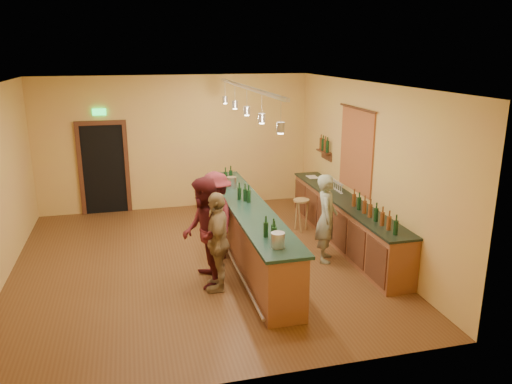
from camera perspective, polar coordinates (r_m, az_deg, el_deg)
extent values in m
plane|color=brown|center=(9.30, -6.64, -8.01)|extent=(7.00, 7.00, 0.00)
cube|color=silver|center=(8.52, -7.34, 12.05)|extent=(6.50, 7.00, 0.02)
cube|color=#DFBD53|center=(12.18, -9.14, 5.55)|extent=(6.50, 0.02, 3.20)
cube|color=#DFBD53|center=(5.49, -2.14, -7.26)|extent=(6.50, 0.02, 3.20)
cube|color=#DFBD53|center=(9.71, 12.42, 2.73)|extent=(0.02, 7.00, 3.20)
cube|color=black|center=(12.24, -16.96, 2.47)|extent=(0.95, 0.06, 2.10)
cube|color=#442214|center=(12.26, -19.41, 2.27)|extent=(0.10, 0.08, 2.10)
cube|color=#442214|center=(12.20, -14.51, 2.62)|extent=(0.10, 0.08, 2.10)
cube|color=#442214|center=(12.02, -17.39, 7.55)|extent=(1.15, 0.08, 0.10)
cube|color=#19E54C|center=(11.98, -17.49, 8.72)|extent=(0.30, 0.04, 0.15)
cube|color=maroon|center=(10.00, 11.39, 4.63)|extent=(0.03, 1.40, 1.60)
cube|color=#442214|center=(11.38, 7.76, 4.62)|extent=(0.16, 0.55, 0.03)
cube|color=#442214|center=(11.42, 8.07, 4.14)|extent=(0.03, 0.55, 0.18)
cube|color=brown|center=(10.09, 10.10, -3.46)|extent=(0.55, 4.50, 0.90)
cube|color=black|center=(9.94, 10.23, -0.91)|extent=(0.60, 4.55, 0.04)
cylinder|color=silver|center=(11.07, 7.50, 1.31)|extent=(0.09, 0.09, 0.09)
cube|color=silver|center=(11.52, 6.45, 1.72)|extent=(0.22, 0.30, 0.01)
cube|color=brown|center=(9.26, -0.98, -4.66)|extent=(0.60, 5.00, 1.00)
cube|color=#173027|center=(9.09, -0.99, -1.56)|extent=(0.70, 5.10, 0.05)
cylinder|color=silver|center=(9.32, -3.14, -6.86)|extent=(0.05, 5.00, 0.05)
cylinder|color=silver|center=(7.12, 2.51, -5.50)|extent=(0.20, 0.20, 0.22)
cylinder|color=silver|center=(10.17, -2.83, 1.12)|extent=(0.20, 0.20, 0.22)
cube|color=silver|center=(8.69, -1.06, 11.86)|extent=(0.06, 4.60, 0.05)
cylinder|color=silver|center=(6.78, 2.86, 9.06)|extent=(0.01, 0.01, 0.35)
cylinder|color=#A5A5AD|center=(6.81, 2.84, 7.39)|extent=(0.11, 0.11, 0.14)
cylinder|color=#FFEABF|center=(6.82, 2.83, 6.72)|extent=(0.08, 0.08, 0.02)
cylinder|color=silver|center=(7.74, 0.67, 9.94)|extent=(0.01, 0.01, 0.35)
cylinder|color=#A5A5AD|center=(7.76, 0.66, 8.47)|extent=(0.11, 0.11, 0.14)
cylinder|color=#FFEABF|center=(7.77, 0.66, 7.88)|extent=(0.08, 0.08, 0.02)
cylinder|color=silver|center=(8.70, -1.05, 10.61)|extent=(0.01, 0.01, 0.35)
cylinder|color=#A5A5AD|center=(8.73, -1.05, 9.30)|extent=(0.11, 0.11, 0.14)
cylinder|color=#FFEABF|center=(8.74, -1.04, 8.78)|extent=(0.08, 0.08, 0.02)
cylinder|color=silver|center=(9.68, -2.44, 11.14)|extent=(0.01, 0.01, 0.35)
cylinder|color=#A5A5AD|center=(9.70, -2.42, 9.96)|extent=(0.11, 0.11, 0.14)
cylinder|color=#FFEABF|center=(9.71, -2.42, 9.49)|extent=(0.08, 0.08, 0.02)
cylinder|color=silver|center=(10.65, -3.57, 11.57)|extent=(0.01, 0.01, 0.35)
cylinder|color=#A5A5AD|center=(10.67, -3.55, 10.50)|extent=(0.11, 0.11, 0.14)
cylinder|color=#FFEABF|center=(10.68, -3.54, 10.07)|extent=(0.08, 0.08, 0.02)
imported|color=gray|center=(9.15, 8.06, -2.98)|extent=(0.58, 0.70, 1.64)
imported|color=#59191E|center=(8.14, -5.92, -4.61)|extent=(0.73, 0.92, 1.83)
imported|color=#997A51|center=(8.01, -4.40, -5.65)|extent=(0.56, 1.02, 1.64)
imported|color=#59191E|center=(9.21, -4.57, -2.70)|extent=(0.80, 1.16, 1.65)
cylinder|color=#9F7B48|center=(10.62, 5.21, -0.95)|extent=(0.34, 0.34, 0.04)
cylinder|color=#9F7B48|center=(10.77, 5.82, -2.68)|extent=(0.04, 0.04, 0.66)
cylinder|color=#9F7B48|center=(10.81, 4.64, -2.59)|extent=(0.04, 0.04, 0.66)
cylinder|color=#9F7B48|center=(10.61, 5.03, -2.96)|extent=(0.04, 0.04, 0.66)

